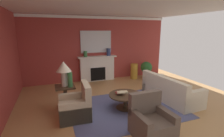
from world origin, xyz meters
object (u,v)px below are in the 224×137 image
at_px(fireplace, 97,69).
at_px(vase_mantel_left, 85,54).
at_px(sofa, 169,91).
at_px(coffee_table, 125,98).
at_px(potted_plant, 146,68).
at_px(vase_mantel_right, 109,52).
at_px(mantel_mirror, 96,42).
at_px(armchair_near_window, 76,107).
at_px(table_lamp, 64,69).
at_px(vase_on_side_table, 70,80).
at_px(vase_tall_corner, 134,71).
at_px(side_table, 65,96).
at_px(armchair_facing_fireplace, 151,123).

bearing_deg(fireplace, vase_mantel_left, -174.87).
bearing_deg(sofa, coffee_table, -177.12).
bearing_deg(fireplace, coffee_table, -89.94).
relative_size(coffee_table, potted_plant, 1.20).
xyz_separation_m(coffee_table, vase_mantel_right, (0.55, 3.09, 1.01)).
xyz_separation_m(fireplace, sofa, (1.70, -3.05, -0.26)).
distance_m(mantel_mirror, armchair_near_window, 3.95).
height_order(table_lamp, vase_on_side_table, table_lamp).
bearing_deg(vase_mantel_left, vase_on_side_table, -111.20).
xyz_separation_m(fireplace, vase_tall_corner, (1.79, -0.30, -0.18)).
height_order(vase_on_side_table, vase_mantel_right, vase_mantel_right).
distance_m(vase_tall_corner, vase_mantel_right, 1.59).
bearing_deg(fireplace, vase_on_side_table, -120.63).
height_order(armchair_near_window, potted_plant, armchair_near_window).
bearing_deg(potted_plant, coffee_table, -131.51).
bearing_deg(vase_tall_corner, fireplace, 170.48).
relative_size(fireplace, table_lamp, 2.40).
bearing_deg(mantel_mirror, side_table, -123.01).
xyz_separation_m(fireplace, coffee_table, (0.00, -3.14, -0.22)).
xyz_separation_m(mantel_mirror, vase_mantel_left, (-0.55, -0.17, -0.52)).
xyz_separation_m(coffee_table, vase_mantel_left, (-0.55, 3.09, 0.97)).
bearing_deg(coffee_table, armchair_facing_fireplace, -91.83).
height_order(armchair_near_window, vase_on_side_table, vase_on_side_table).
bearing_deg(mantel_mirror, fireplace, -90.00).
bearing_deg(sofa, vase_mantel_right, 110.93).
height_order(sofa, vase_tall_corner, sofa).
bearing_deg(vase_on_side_table, table_lamp, 141.34).
bearing_deg(table_lamp, sofa, -9.56).
bearing_deg(side_table, vase_tall_corner, 32.12).
bearing_deg(table_lamp, vase_on_side_table, -38.66).
distance_m(fireplace, vase_on_side_table, 3.04).
height_order(armchair_near_window, vase_mantel_right, vase_mantel_right).
xyz_separation_m(side_table, vase_tall_corner, (3.47, 2.18, -0.03)).
distance_m(armchair_facing_fireplace, potted_plant, 4.81).
relative_size(vase_tall_corner, potted_plant, 0.89).
bearing_deg(armchair_facing_fireplace, mantel_mirror, 89.47).
xyz_separation_m(armchair_facing_fireplace, vase_mantel_right, (0.59, 4.54, 1.04)).
distance_m(mantel_mirror, coffee_table, 3.58).
distance_m(vase_on_side_table, vase_mantel_left, 2.76).
height_order(sofa, side_table, sofa).
relative_size(sofa, potted_plant, 2.58).
distance_m(armchair_near_window, potted_plant, 4.75).
bearing_deg(armchair_near_window, vase_mantel_right, 57.28).
bearing_deg(mantel_mirror, sofa, -61.84).
distance_m(fireplace, armchair_facing_fireplace, 4.60).
height_order(table_lamp, potted_plant, table_lamp).
bearing_deg(vase_on_side_table, armchair_near_window, -84.34).
height_order(sofa, table_lamp, table_lamp).
xyz_separation_m(fireplace, potted_plant, (2.39, -0.45, -0.06)).
relative_size(vase_mantel_left, potted_plant, 0.32).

